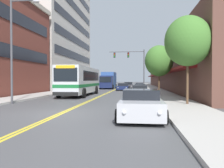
{
  "coord_description": "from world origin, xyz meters",
  "views": [
    {
      "loc": [
        4.14,
        -11.41,
        1.83
      ],
      "look_at": [
        0.49,
        19.05,
        1.2
      ],
      "focal_mm": 35.0,
      "sensor_mm": 36.0,
      "label": 1
    }
  ],
  "objects_px": {
    "city_bus": "(81,80)",
    "car_dark_grey_moving_lead": "(129,85)",
    "car_red_parked_left_near": "(88,87)",
    "car_champagne_parked_right_end": "(140,91)",
    "box_truck": "(108,80)",
    "street_lamp_left_near": "(15,42)",
    "street_tree_right_near": "(188,41)",
    "street_tree_right_mid": "(159,61)",
    "traffic_signal_mast": "(133,61)",
    "car_navy_moving_second": "(123,87)",
    "car_silver_parked_right_foreground": "(141,105)",
    "car_slate_blue_parked_left_mid": "(95,86)",
    "car_charcoal_parked_right_far": "(140,88)",
    "car_white_parked_right_mid": "(139,86)"
  },
  "relations": [
    {
      "from": "car_red_parked_left_near",
      "to": "car_champagne_parked_right_end",
      "type": "height_order",
      "value": "car_red_parked_left_near"
    },
    {
      "from": "car_dark_grey_moving_lead",
      "to": "street_tree_right_near",
      "type": "height_order",
      "value": "street_tree_right_near"
    },
    {
      "from": "box_truck",
      "to": "street_lamp_left_near",
      "type": "distance_m",
      "value": 28.98
    },
    {
      "from": "street_tree_right_near",
      "to": "city_bus",
      "type": "bearing_deg",
      "value": 137.6
    },
    {
      "from": "street_tree_right_mid",
      "to": "car_navy_moving_second",
      "type": "bearing_deg",
      "value": 111.5
    },
    {
      "from": "car_champagne_parked_right_end",
      "to": "traffic_signal_mast",
      "type": "height_order",
      "value": "traffic_signal_mast"
    },
    {
      "from": "car_charcoal_parked_right_far",
      "to": "street_lamp_left_near",
      "type": "distance_m",
      "value": 19.8
    },
    {
      "from": "traffic_signal_mast",
      "to": "street_tree_right_near",
      "type": "xyz_separation_m",
      "value": [
        4.4,
        -24.69,
        -0.72
      ]
    },
    {
      "from": "car_charcoal_parked_right_far",
      "to": "street_tree_right_mid",
      "type": "bearing_deg",
      "value": -74.46
    },
    {
      "from": "car_slate_blue_parked_left_mid",
      "to": "street_lamp_left_near",
      "type": "bearing_deg",
      "value": -91.29
    },
    {
      "from": "city_bus",
      "to": "car_red_parked_left_near",
      "type": "relative_size",
      "value": 2.17
    },
    {
      "from": "car_navy_moving_second",
      "to": "street_lamp_left_near",
      "type": "relative_size",
      "value": 0.56
    },
    {
      "from": "car_silver_parked_right_foreground",
      "to": "car_dark_grey_moving_lead",
      "type": "relative_size",
      "value": 0.96
    },
    {
      "from": "city_bus",
      "to": "car_white_parked_right_mid",
      "type": "distance_m",
      "value": 21.62
    },
    {
      "from": "car_dark_grey_moving_lead",
      "to": "car_silver_parked_right_foreground",
      "type": "bearing_deg",
      "value": -86.53
    },
    {
      "from": "box_truck",
      "to": "street_lamp_left_near",
      "type": "relative_size",
      "value": 1.02
    },
    {
      "from": "city_bus",
      "to": "car_dark_grey_moving_lead",
      "type": "xyz_separation_m",
      "value": [
        4.65,
        20.14,
        -1.2
      ]
    },
    {
      "from": "car_navy_moving_second",
      "to": "box_truck",
      "type": "relative_size",
      "value": 0.55
    },
    {
      "from": "box_truck",
      "to": "traffic_signal_mast",
      "type": "height_order",
      "value": "traffic_signal_mast"
    },
    {
      "from": "car_slate_blue_parked_left_mid",
      "to": "car_charcoal_parked_right_far",
      "type": "height_order",
      "value": "car_charcoal_parked_right_far"
    },
    {
      "from": "street_lamp_left_near",
      "to": "street_tree_right_near",
      "type": "height_order",
      "value": "street_lamp_left_near"
    },
    {
      "from": "car_red_parked_left_near",
      "to": "car_dark_grey_moving_lead",
      "type": "xyz_separation_m",
      "value": [
        6.51,
        8.71,
        -0.02
      ]
    },
    {
      "from": "car_slate_blue_parked_left_mid",
      "to": "car_navy_moving_second",
      "type": "bearing_deg",
      "value": -41.64
    },
    {
      "from": "car_white_parked_right_mid",
      "to": "car_slate_blue_parked_left_mid",
      "type": "bearing_deg",
      "value": -163.98
    },
    {
      "from": "car_red_parked_left_near",
      "to": "car_champagne_parked_right_end",
      "type": "xyz_separation_m",
      "value": [
        8.66,
        -11.85,
        -0.06
      ]
    },
    {
      "from": "car_dark_grey_moving_lead",
      "to": "box_truck",
      "type": "relative_size",
      "value": 0.55
    },
    {
      "from": "city_bus",
      "to": "box_truck",
      "type": "xyz_separation_m",
      "value": [
        0.58,
        19.4,
        -0.13
      ]
    },
    {
      "from": "car_red_parked_left_near",
      "to": "car_champagne_parked_right_end",
      "type": "distance_m",
      "value": 14.68
    },
    {
      "from": "car_champagne_parked_right_end",
      "to": "city_bus",
      "type": "bearing_deg",
      "value": 176.55
    },
    {
      "from": "car_navy_moving_second",
      "to": "street_tree_right_near",
      "type": "xyz_separation_m",
      "value": [
        5.93,
        -21.76,
        3.9
      ]
    },
    {
      "from": "car_silver_parked_right_foreground",
      "to": "car_champagne_parked_right_end",
      "type": "height_order",
      "value": "car_silver_parked_right_foreground"
    },
    {
      "from": "car_champagne_parked_right_end",
      "to": "street_tree_right_near",
      "type": "relative_size",
      "value": 0.76
    },
    {
      "from": "car_slate_blue_parked_left_mid",
      "to": "box_truck",
      "type": "bearing_deg",
      "value": 30.46
    },
    {
      "from": "box_truck",
      "to": "city_bus",
      "type": "bearing_deg",
      "value": -91.72
    },
    {
      "from": "box_truck",
      "to": "street_tree_right_mid",
      "type": "bearing_deg",
      "value": -66.44
    },
    {
      "from": "car_red_parked_left_near",
      "to": "city_bus",
      "type": "bearing_deg",
      "value": -80.79
    },
    {
      "from": "car_red_parked_left_near",
      "to": "street_tree_right_near",
      "type": "height_order",
      "value": "street_tree_right_near"
    },
    {
      "from": "street_tree_right_near",
      "to": "street_tree_right_mid",
      "type": "height_order",
      "value": "street_tree_right_near"
    },
    {
      "from": "car_champagne_parked_right_end",
      "to": "street_tree_right_mid",
      "type": "relative_size",
      "value": 0.83
    },
    {
      "from": "car_slate_blue_parked_left_mid",
      "to": "car_dark_grey_moving_lead",
      "type": "height_order",
      "value": "car_dark_grey_moving_lead"
    },
    {
      "from": "box_truck",
      "to": "street_tree_right_near",
      "type": "distance_m",
      "value": 30.15
    },
    {
      "from": "car_slate_blue_parked_left_mid",
      "to": "car_charcoal_parked_right_far",
      "type": "bearing_deg",
      "value": -49.46
    },
    {
      "from": "street_lamp_left_near",
      "to": "box_truck",
      "type": "bearing_deg",
      "value": 83.83
    },
    {
      "from": "car_slate_blue_parked_left_mid",
      "to": "city_bus",
      "type": "bearing_deg",
      "value": -83.95
    },
    {
      "from": "city_bus",
      "to": "box_truck",
      "type": "relative_size",
      "value": 1.33
    },
    {
      "from": "car_silver_parked_right_foreground",
      "to": "traffic_signal_mast",
      "type": "xyz_separation_m",
      "value": [
        -1.16,
        29.87,
        4.55
      ]
    },
    {
      "from": "car_champagne_parked_right_end",
      "to": "car_navy_moving_second",
      "type": "relative_size",
      "value": 1.04
    },
    {
      "from": "city_bus",
      "to": "street_lamp_left_near",
      "type": "relative_size",
      "value": 1.35
    },
    {
      "from": "car_white_parked_right_mid",
      "to": "box_truck",
      "type": "height_order",
      "value": "box_truck"
    },
    {
      "from": "car_charcoal_parked_right_far",
      "to": "car_dark_grey_moving_lead",
      "type": "distance_m",
      "value": 12.64
    }
  ]
}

